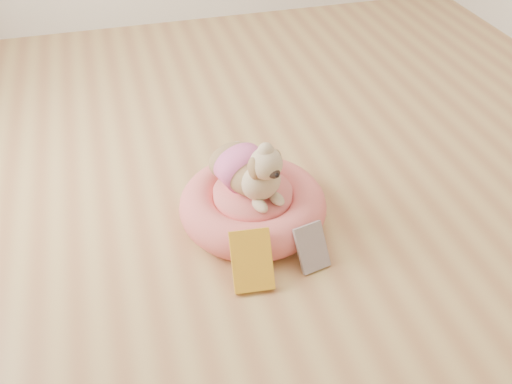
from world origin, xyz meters
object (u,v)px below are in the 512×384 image
object	(u,v)px
pet_bed	(253,206)
dog	(250,160)
book_yellow	(252,260)
book_white	(312,248)

from	to	relation	value
pet_bed	dog	bearing A→B (deg)	130.00
pet_bed	book_yellow	xyz separation A→B (m)	(-0.10, -0.33, 0.02)
dog	book_white	world-z (taller)	dog
book_yellow	book_white	world-z (taller)	book_yellow
pet_bed	book_white	size ratio (longest dim) A/B	3.37
dog	book_white	distance (m)	0.42
book_yellow	book_white	size ratio (longest dim) A/B	1.25
book_yellow	dog	bearing A→B (deg)	81.13
pet_bed	book_yellow	world-z (taller)	book_yellow
dog	book_white	bearing A→B (deg)	-81.21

